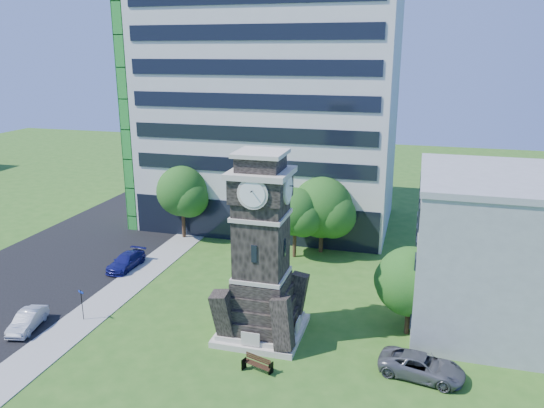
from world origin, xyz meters
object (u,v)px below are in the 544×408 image
(park_bench, at_px, (258,363))
(car_street_mid, at_px, (28,321))
(street_sign, at_px, (82,301))
(car_street_north, at_px, (126,261))
(clock_tower, at_px, (261,259))
(car_east_lot, at_px, (422,366))

(park_bench, bearing_deg, car_street_mid, -163.61)
(park_bench, height_order, street_sign, street_sign)
(car_street_mid, distance_m, street_sign, 3.61)
(car_street_north, distance_m, street_sign, 9.20)
(clock_tower, xyz_separation_m, car_street_mid, (-15.31, -3.74, -4.67))
(clock_tower, distance_m, car_street_mid, 16.44)
(car_street_north, bearing_deg, car_street_mid, -92.56)
(car_street_mid, bearing_deg, car_street_north, 72.77)
(car_street_mid, distance_m, car_east_lot, 25.58)
(car_east_lot, relative_size, park_bench, 2.75)
(car_street_north, bearing_deg, clock_tower, -24.59)
(car_east_lot, height_order, street_sign, street_sign)
(clock_tower, height_order, street_sign, clock_tower)
(street_sign, bearing_deg, clock_tower, 29.58)
(clock_tower, xyz_separation_m, park_bench, (1.02, -4.22, -4.80))
(street_sign, bearing_deg, car_street_mid, -122.43)
(clock_tower, height_order, car_east_lot, clock_tower)
(clock_tower, height_order, park_bench, clock_tower)
(car_street_north, xyz_separation_m, street_sign, (1.94, -8.96, 0.78))
(street_sign, bearing_deg, car_street_north, 124.06)
(clock_tower, xyz_separation_m, car_east_lot, (10.23, -2.21, -4.61))
(car_street_mid, bearing_deg, street_sign, 23.27)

